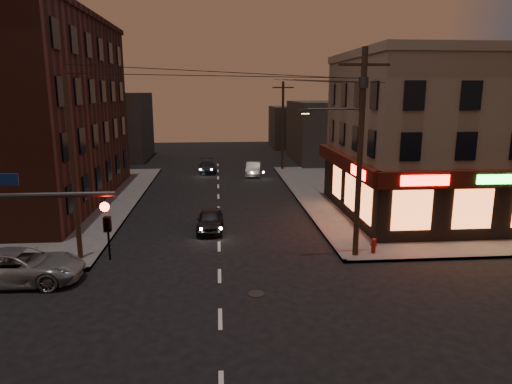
{
  "coord_description": "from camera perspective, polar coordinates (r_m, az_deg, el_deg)",
  "views": [
    {
      "loc": [
        0.03,
        -15.35,
        8.15
      ],
      "look_at": [
        1.91,
        6.98,
        3.2
      ],
      "focal_mm": 32.0,
      "sensor_mm": 36.0,
      "label": 1
    }
  ],
  "objects": [
    {
      "name": "ground",
      "position": [
        17.38,
        -4.5,
        -15.55
      ],
      "size": [
        120.0,
        120.0,
        0.0
      ],
      "primitive_type": "plane",
      "color": "black",
      "rests_on": "ground"
    },
    {
      "name": "sidewalk_ne",
      "position": [
        39.6,
        22.3,
        -0.26
      ],
      "size": [
        24.0,
        28.0,
        0.15
      ],
      "primitive_type": "cube",
      "color": "#514F4C",
      "rests_on": "ground"
    },
    {
      "name": "pizza_building",
      "position": [
        33.0,
        24.18,
        6.5
      ],
      "size": [
        15.85,
        12.85,
        10.5
      ],
      "color": "gray",
      "rests_on": "sidewalk_ne"
    },
    {
      "name": "brick_apartment",
      "position": [
        37.33,
        -28.06,
        8.71
      ],
      "size": [
        12.0,
        20.0,
        13.0
      ],
      "primitive_type": "cube",
      "color": "#492317",
      "rests_on": "sidewalk_nw"
    },
    {
      "name": "bg_building_ne_a",
      "position": [
        55.35,
        9.91,
        7.45
      ],
      "size": [
        10.0,
        12.0,
        7.0
      ],
      "primitive_type": "cube",
      "color": "#3F3D3A",
      "rests_on": "ground"
    },
    {
      "name": "bg_building_nw",
      "position": [
        58.96,
        -17.73,
        7.83
      ],
      "size": [
        9.0,
        10.0,
        8.0
      ],
      "primitive_type": "cube",
      "color": "#3F3D3A",
      "rests_on": "ground"
    },
    {
      "name": "bg_building_ne_b",
      "position": [
        68.6,
        5.31,
        8.09
      ],
      "size": [
        8.0,
        8.0,
        6.0
      ],
      "primitive_type": "cube",
      "color": "#3F3D3A",
      "rests_on": "ground"
    },
    {
      "name": "utility_pole_main",
      "position": [
        22.31,
        12.66,
        6.0
      ],
      "size": [
        4.2,
        0.44,
        10.0
      ],
      "color": "#382619",
      "rests_on": "sidewalk_ne"
    },
    {
      "name": "utility_pole_far",
      "position": [
        47.96,
        3.35,
        8.25
      ],
      "size": [
        0.26,
        0.26,
        9.0
      ],
      "primitive_type": "cylinder",
      "color": "#382619",
      "rests_on": "sidewalk_ne"
    },
    {
      "name": "utility_pole_west",
      "position": [
        23.16,
        -21.92,
        2.86
      ],
      "size": [
        0.24,
        0.24,
        9.0
      ],
      "primitive_type": "cylinder",
      "color": "#382619",
      "rests_on": "sidewalk_nw"
    },
    {
      "name": "suv_cross",
      "position": [
        22.46,
        -27.45,
        -8.26
      ],
      "size": [
        5.37,
        2.48,
        1.49
      ],
      "primitive_type": "imported",
      "rotation": [
        0.0,
        0.0,
        1.57
      ],
      "color": "gray",
      "rests_on": "ground"
    },
    {
      "name": "sedan_near",
      "position": [
        27.45,
        -5.74,
        -3.48
      ],
      "size": [
        1.65,
        3.84,
        1.29
      ],
      "primitive_type": "imported",
      "rotation": [
        0.0,
        0.0,
        -0.03
      ],
      "color": "black",
      "rests_on": "ground"
    },
    {
      "name": "sedan_mid",
      "position": [
        45.18,
        -0.33,
        2.9
      ],
      "size": [
        1.88,
        4.12,
        1.31
      ],
      "primitive_type": "imported",
      "rotation": [
        0.0,
        0.0,
        -0.13
      ],
      "color": "gray",
      "rests_on": "ground"
    },
    {
      "name": "sedan_far",
      "position": [
        47.21,
        -6.07,
        3.19
      ],
      "size": [
        1.95,
        4.31,
        1.22
      ],
      "primitive_type": "imported",
      "rotation": [
        0.0,
        0.0,
        0.06
      ],
      "color": "black",
      "rests_on": "ground"
    },
    {
      "name": "fire_hydrant",
      "position": [
        23.96,
        14.49,
        -6.4
      ],
      "size": [
        0.35,
        0.35,
        0.77
      ],
      "rotation": [
        0.0,
        0.0,
        -0.4
      ],
      "color": "#99140D",
      "rests_on": "sidewalk_ne"
    }
  ]
}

